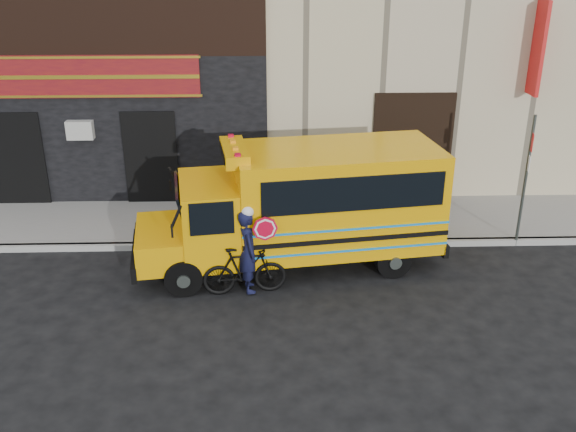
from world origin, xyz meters
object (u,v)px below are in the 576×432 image
(bicycle, at_px, (245,271))
(cyclist, at_px, (249,253))
(school_bus, at_px, (307,203))
(sign_pole, at_px, (526,177))

(bicycle, distance_m, cyclist, 0.39)
(school_bus, bearing_deg, cyclist, -135.52)
(school_bus, height_order, bicycle, school_bus)
(cyclist, bearing_deg, sign_pole, -83.69)
(sign_pole, bearing_deg, school_bus, -171.50)
(school_bus, height_order, sign_pole, sign_pole)
(bicycle, height_order, cyclist, cyclist)
(sign_pole, height_order, bicycle, sign_pole)
(school_bus, relative_size, sign_pole, 2.18)
(school_bus, distance_m, cyclist, 1.89)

